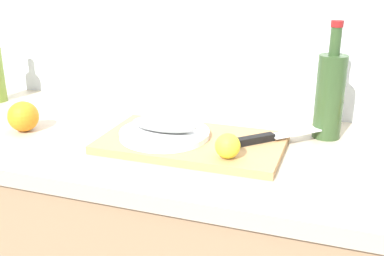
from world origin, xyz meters
The scene contains 7 objects.
cutting_board centered at (-0.01, -0.02, 0.91)m, with size 0.46×0.26×0.02m, color tan.
white_plate centered at (-0.09, -0.03, 0.93)m, with size 0.23×0.23×0.01m, color white.
fish_fillet centered at (-0.09, -0.03, 0.95)m, with size 0.17×0.07×0.04m, color #999E99.
chef_knife centered at (0.18, 0.03, 0.93)m, with size 0.23×0.22×0.02m.
lemon_0 centered at (0.10, -0.11, 0.95)m, with size 0.06×0.06×0.06m, color yellow.
wine_bottle centered at (0.30, 0.16, 1.02)m, with size 0.07×0.07×0.31m.
orange_2 centered at (-0.49, -0.07, 0.94)m, with size 0.08×0.08×0.08m, color orange.
Camera 1 is at (0.34, -1.06, 1.35)m, focal length 43.55 mm.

